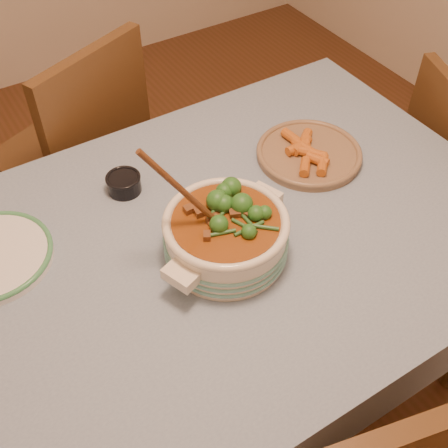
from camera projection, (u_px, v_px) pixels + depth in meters
name	position (u px, v px, depth m)	size (l,w,h in m)	color
floor	(209.00, 385.00, 1.97)	(4.50, 4.50, 0.00)	#4E2D16
dining_table	(205.00, 265.00, 1.49)	(1.68, 1.08, 0.76)	brown
stew_casserole	(226.00, 233.00, 1.34)	(0.38, 0.38, 0.36)	#EEE1C7
condiment_bowl	(124.00, 183.00, 1.53)	(0.12, 0.12, 0.05)	black
fried_plate	(309.00, 152.00, 1.64)	(0.36, 0.36, 0.05)	olive
chair_far	(82.00, 148.00, 2.02)	(0.59, 0.59, 0.96)	brown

